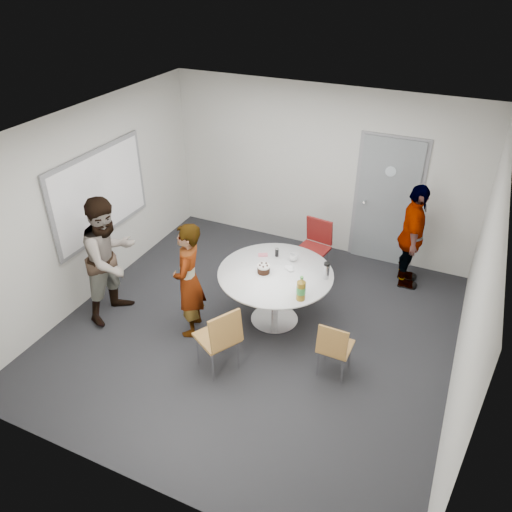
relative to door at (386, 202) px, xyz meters
The scene contains 15 objects.
floor 2.90m from the door, 113.90° to the right, with size 5.00×5.00×0.00m, color black.
ceiling 3.19m from the door, 113.90° to the right, with size 5.00×5.00×0.00m, color silver.
wall_back 1.15m from the door, behind, with size 5.00×5.00×0.00m, color beige.
wall_left 4.38m from the door, 145.41° to the right, with size 5.00×5.00×0.00m, color beige.
wall_right 2.87m from the door, 60.57° to the right, with size 5.00×5.00×0.00m, color beige.
wall_front 5.11m from the door, 102.45° to the right, with size 5.00×5.00×0.00m, color beige.
door is the anchor object (origin of this frame).
whiteboard 4.25m from the door, 147.34° to the right, with size 0.04×1.90×1.25m.
table 2.39m from the door, 112.66° to the right, with size 1.51×1.51×1.11m.
chair_near_left 3.55m from the door, 108.84° to the right, with size 0.63×0.61×0.92m.
chair_near_right 2.91m from the door, 88.38° to the right, with size 0.38×0.41×0.78m.
chair_far 1.28m from the door, 134.07° to the right, with size 0.50×0.53×0.92m.
person_main 3.38m from the door, 123.58° to the right, with size 0.58×0.38×1.59m, color #A5C6EA.
person_left 4.18m from the door, 135.83° to the right, with size 0.86×0.67×1.76m, color white.
person_right 0.77m from the door, 46.11° to the right, with size 0.95×0.39×1.62m, color black.
Camera 1 is at (2.16, -4.68, 4.39)m, focal length 35.00 mm.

